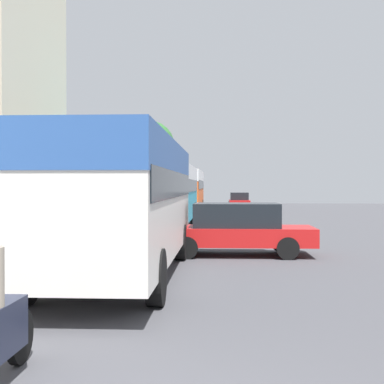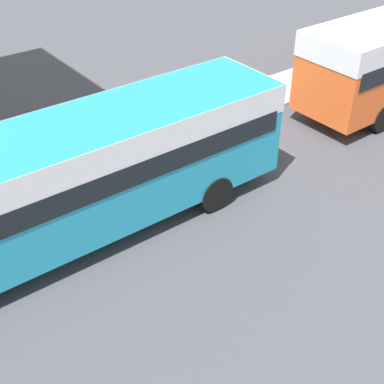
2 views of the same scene
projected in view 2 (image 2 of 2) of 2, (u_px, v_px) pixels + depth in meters
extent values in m
cube|color=teal|center=(67.00, 179.00, 12.32)|extent=(2.42, 11.39, 2.55)
cube|color=white|center=(62.00, 146.00, 11.81)|extent=(2.44, 11.45, 0.76)
cube|color=black|center=(66.00, 168.00, 12.13)|extent=(2.47, 10.93, 0.56)
cylinder|color=black|center=(167.00, 158.00, 15.52)|extent=(0.28, 1.00, 1.00)
cylinder|color=black|center=(215.00, 193.00, 14.07)|extent=(0.28, 1.00, 1.00)
cylinder|color=black|center=(328.00, 94.00, 19.14)|extent=(0.28, 1.00, 1.00)
cylinder|color=black|center=(381.00, 118.00, 17.64)|extent=(0.28, 1.00, 1.00)
cylinder|color=#232838|center=(368.00, 50.00, 22.56)|extent=(0.28, 0.28, 0.86)
cylinder|color=black|center=(371.00, 32.00, 22.11)|extent=(0.34, 0.34, 0.72)
sphere|color=tan|center=(374.00, 20.00, 21.84)|extent=(0.23, 0.23, 0.23)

